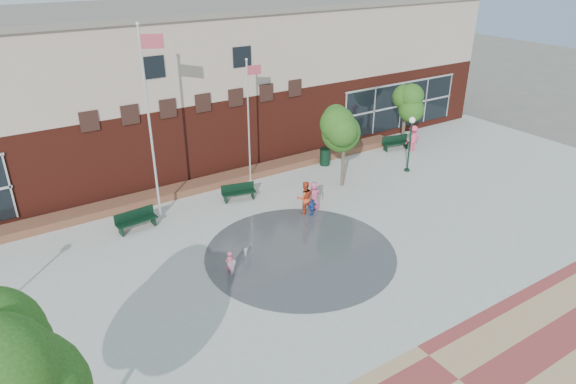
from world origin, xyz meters
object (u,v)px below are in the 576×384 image
flagpole_left (150,117)px  trash_can (325,157)px  child_splash (230,264)px  bench_left (137,224)px  flagpole_right (249,116)px

flagpole_left → trash_can: flagpole_left is taller
child_splash → flagpole_left: bearing=-95.8°
bench_left → flagpole_left: bearing=16.9°
flagpole_right → bench_left: bearing=-154.0°
child_splash → flagpole_right: bearing=-135.3°
flagpole_left → trash_can: (10.95, 1.06, -4.66)m
flagpole_right → flagpole_left: bearing=-155.8°
bench_left → child_splash: (1.98, -5.79, 0.25)m
trash_can → child_splash: (-10.39, -7.43, 0.00)m
flagpole_left → child_splash: (0.56, -6.37, -4.65)m
flagpole_right → bench_left: (-7.35, -2.01, -3.60)m
trash_can → flagpole_left: bearing=-174.5°
flagpole_left → bench_left: bearing=-133.0°
child_splash → bench_left: bearing=-81.9°
flagpole_left → flagpole_right: (5.92, 1.43, -1.30)m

